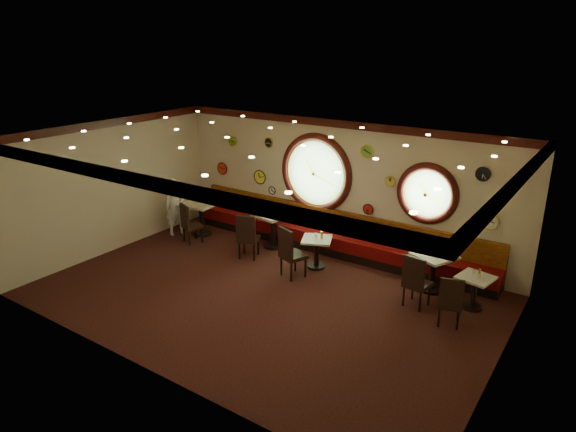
% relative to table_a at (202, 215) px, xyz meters
% --- Properties ---
extents(floor, '(9.00, 6.00, 0.00)m').
position_rel_table_a_xyz_m(floor, '(3.42, -1.86, -0.55)').
color(floor, black).
rests_on(floor, ground).
extents(ceiling, '(9.00, 6.00, 0.02)m').
position_rel_table_a_xyz_m(ceiling, '(3.42, -1.86, 2.65)').
color(ceiling, '#BF8635').
rests_on(ceiling, wall_back).
extents(wall_back, '(9.00, 0.02, 3.20)m').
position_rel_table_a_xyz_m(wall_back, '(3.42, 1.14, 1.05)').
color(wall_back, beige).
rests_on(wall_back, floor).
extents(wall_front, '(9.00, 0.02, 3.20)m').
position_rel_table_a_xyz_m(wall_front, '(3.42, -4.86, 1.05)').
color(wall_front, beige).
rests_on(wall_front, floor).
extents(wall_left, '(0.02, 6.00, 3.20)m').
position_rel_table_a_xyz_m(wall_left, '(-1.08, -1.86, 1.05)').
color(wall_left, beige).
rests_on(wall_left, floor).
extents(wall_right, '(0.02, 6.00, 3.20)m').
position_rel_table_a_xyz_m(wall_right, '(7.92, -1.86, 1.05)').
color(wall_right, beige).
rests_on(wall_right, floor).
extents(molding_back, '(9.00, 0.10, 0.18)m').
position_rel_table_a_xyz_m(molding_back, '(3.42, 1.09, 2.56)').
color(molding_back, '#360D09').
rests_on(molding_back, wall_back).
extents(molding_front, '(9.00, 0.10, 0.18)m').
position_rel_table_a_xyz_m(molding_front, '(3.42, -4.81, 2.56)').
color(molding_front, '#360D09').
rests_on(molding_front, wall_back).
extents(molding_left, '(0.10, 6.00, 0.18)m').
position_rel_table_a_xyz_m(molding_left, '(-1.03, -1.86, 2.56)').
color(molding_left, '#360D09').
rests_on(molding_left, wall_back).
extents(molding_right, '(0.10, 6.00, 0.18)m').
position_rel_table_a_xyz_m(molding_right, '(7.87, -1.86, 2.56)').
color(molding_right, '#360D09').
rests_on(molding_right, wall_back).
extents(banquette_base, '(8.00, 0.55, 0.20)m').
position_rel_table_a_xyz_m(banquette_base, '(3.42, 0.86, -0.45)').
color(banquette_base, black).
rests_on(banquette_base, floor).
extents(banquette_seat, '(8.00, 0.55, 0.30)m').
position_rel_table_a_xyz_m(banquette_seat, '(3.42, 0.86, -0.20)').
color(banquette_seat, '#59070A').
rests_on(banquette_seat, banquette_base).
extents(banquette_back, '(8.00, 0.10, 0.55)m').
position_rel_table_a_xyz_m(banquette_back, '(3.42, 1.08, 0.20)').
color(banquette_back, '#601307').
rests_on(banquette_back, wall_back).
extents(porthole_left_glass, '(1.66, 0.02, 1.66)m').
position_rel_table_a_xyz_m(porthole_left_glass, '(2.82, 1.14, 1.30)').
color(porthole_left_glass, '#93D27E').
rests_on(porthole_left_glass, wall_back).
extents(porthole_left_frame, '(1.98, 0.18, 1.98)m').
position_rel_table_a_xyz_m(porthole_left_frame, '(2.82, 1.12, 1.30)').
color(porthole_left_frame, '#360D09').
rests_on(porthole_left_frame, wall_back).
extents(porthole_left_ring, '(1.61, 0.03, 1.61)m').
position_rel_table_a_xyz_m(porthole_left_ring, '(2.82, 1.09, 1.30)').
color(porthole_left_ring, yellow).
rests_on(porthole_left_ring, wall_back).
extents(porthole_right_glass, '(1.10, 0.02, 1.10)m').
position_rel_table_a_xyz_m(porthole_right_glass, '(5.62, 1.14, 1.25)').
color(porthole_right_glass, '#93D27E').
rests_on(porthole_right_glass, wall_back).
extents(porthole_right_frame, '(1.38, 0.18, 1.38)m').
position_rel_table_a_xyz_m(porthole_right_frame, '(5.62, 1.12, 1.25)').
color(porthole_right_frame, '#360D09').
rests_on(porthole_right_frame, wall_back).
extents(porthole_right_ring, '(1.09, 0.03, 1.09)m').
position_rel_table_a_xyz_m(porthole_right_ring, '(5.62, 1.09, 1.25)').
color(porthole_right_ring, yellow).
rests_on(porthole_right_ring, wall_back).
extents(wall_clock_0, '(0.28, 0.03, 0.28)m').
position_rel_table_a_xyz_m(wall_clock_0, '(6.72, 1.10, 1.85)').
color(wall_clock_0, black).
rests_on(wall_clock_0, wall_back).
extents(wall_clock_1, '(0.26, 0.03, 0.26)m').
position_rel_table_a_xyz_m(wall_clock_1, '(0.22, 1.10, 1.80)').
color(wall_clock_1, '#7CBC25').
rests_on(wall_clock_1, wall_back).
extents(wall_clock_2, '(0.32, 0.03, 0.32)m').
position_rel_table_a_xyz_m(wall_clock_2, '(-0.18, 1.10, 1.00)').
color(wall_clock_2, red).
rests_on(wall_clock_2, wall_back).
extents(wall_clock_3, '(0.22, 0.03, 0.22)m').
position_rel_table_a_xyz_m(wall_clock_3, '(4.77, 1.10, 1.40)').
color(wall_clock_3, '#DAC948').
rests_on(wall_clock_3, wall_back).
extents(wall_clock_4, '(0.24, 0.03, 0.24)m').
position_rel_table_a_xyz_m(wall_clock_4, '(1.42, 1.10, 1.90)').
color(wall_clock_4, black).
rests_on(wall_clock_4, wall_back).
extents(wall_clock_5, '(0.30, 0.03, 0.30)m').
position_rel_table_a_xyz_m(wall_clock_5, '(4.17, 1.10, 2.00)').
color(wall_clock_5, '#77BA3A').
rests_on(wall_clock_5, wall_back).
extents(wall_clock_6, '(0.20, 0.03, 0.20)m').
position_rel_table_a_xyz_m(wall_clock_6, '(1.52, 1.10, 0.65)').
color(wall_clock_6, white).
rests_on(wall_clock_6, wall_back).
extents(wall_clock_7, '(0.36, 0.03, 0.36)m').
position_rel_table_a_xyz_m(wall_clock_7, '(1.12, 1.10, 0.95)').
color(wall_clock_7, yellow).
rests_on(wall_clock_7, wall_back).
extents(wall_clock_8, '(0.34, 0.03, 0.34)m').
position_rel_table_a_xyz_m(wall_clock_8, '(6.97, 1.10, 0.90)').
color(wall_clock_8, white).
rests_on(wall_clock_8, wall_back).
extents(wall_clock_9, '(0.24, 0.03, 0.24)m').
position_rel_table_a_xyz_m(wall_clock_9, '(4.27, 1.10, 0.65)').
color(wall_clock_9, red).
rests_on(wall_clock_9, wall_back).
extents(table_a, '(0.84, 0.84, 0.87)m').
position_rel_table_a_xyz_m(table_a, '(0.00, 0.00, 0.00)').
color(table_a, black).
rests_on(table_a, floor).
extents(table_b, '(0.94, 0.94, 0.87)m').
position_rel_table_a_xyz_m(table_b, '(2.06, 0.36, 0.00)').
color(table_b, black).
rests_on(table_b, floor).
extents(table_c, '(0.85, 0.85, 0.71)m').
position_rel_table_a_xyz_m(table_c, '(3.61, -0.09, -0.10)').
color(table_c, black).
rests_on(table_c, floor).
extents(table_d, '(0.97, 0.97, 0.81)m').
position_rel_table_a_xyz_m(table_d, '(6.17, 0.28, -0.04)').
color(table_d, black).
rests_on(table_d, floor).
extents(table_e, '(0.72, 0.72, 0.67)m').
position_rel_table_a_xyz_m(table_e, '(7.08, 0.02, -0.13)').
color(table_e, black).
rests_on(table_e, floor).
extents(chair_a, '(0.56, 0.56, 0.64)m').
position_rel_table_a_xyz_m(chair_a, '(0.16, -0.64, 0.04)').
color(chair_a, black).
rests_on(chair_a, floor).
extents(chair_b, '(0.59, 0.59, 0.68)m').
position_rel_table_a_xyz_m(chair_b, '(2.00, -0.57, 0.08)').
color(chair_b, black).
rests_on(chair_b, floor).
extents(chair_c, '(0.62, 0.62, 0.72)m').
position_rel_table_a_xyz_m(chair_c, '(3.39, -0.86, 0.11)').
color(chair_c, black).
rests_on(chair_c, floor).
extents(chair_d, '(0.51, 0.51, 0.67)m').
position_rel_table_a_xyz_m(chair_d, '(6.12, -0.59, 0.07)').
color(chair_d, black).
rests_on(chair_d, floor).
extents(chair_e, '(0.51, 0.51, 0.61)m').
position_rel_table_a_xyz_m(chair_e, '(6.90, -0.91, 0.02)').
color(chair_e, black).
rests_on(chair_e, floor).
extents(condiment_a_salt, '(0.04, 0.04, 0.10)m').
position_rel_table_a_xyz_m(condiment_a_salt, '(-0.15, 0.10, 0.37)').
color(condiment_a_salt, silver).
rests_on(condiment_a_salt, table_a).
extents(condiment_b_salt, '(0.04, 0.04, 0.11)m').
position_rel_table_a_xyz_m(condiment_b_salt, '(2.00, 0.35, 0.38)').
color(condiment_b_salt, silver).
rests_on(condiment_b_salt, table_b).
extents(condiment_c_salt, '(0.03, 0.03, 0.10)m').
position_rel_table_a_xyz_m(condiment_c_salt, '(3.53, -0.02, 0.21)').
color(condiment_c_salt, silver).
rests_on(condiment_c_salt, table_c).
extents(condiment_d_salt, '(0.04, 0.04, 0.11)m').
position_rel_table_a_xyz_m(condiment_d_salt, '(6.03, 0.34, 0.31)').
color(condiment_d_salt, silver).
rests_on(condiment_d_salt, table_d).
extents(condiment_a_pepper, '(0.04, 0.04, 0.11)m').
position_rel_table_a_xyz_m(condiment_a_pepper, '(-0.00, 0.03, 0.38)').
color(condiment_a_pepper, silver).
rests_on(condiment_a_pepper, table_a).
extents(condiment_b_pepper, '(0.04, 0.04, 0.10)m').
position_rel_table_a_xyz_m(condiment_b_pepper, '(2.06, 0.26, 0.37)').
color(condiment_b_pepper, silver).
rests_on(condiment_b_pepper, table_b).
extents(condiment_c_pepper, '(0.03, 0.03, 0.09)m').
position_rel_table_a_xyz_m(condiment_c_pepper, '(3.59, -0.06, 0.20)').
color(condiment_c_pepper, silver).
rests_on(condiment_c_pepper, table_c).
extents(condiment_d_pepper, '(0.04, 0.04, 0.11)m').
position_rel_table_a_xyz_m(condiment_d_pepper, '(6.16, 0.28, 0.31)').
color(condiment_d_pepper, silver).
rests_on(condiment_d_pepper, table_d).
extents(condiment_a_bottle, '(0.05, 0.05, 0.17)m').
position_rel_table_a_xyz_m(condiment_a_bottle, '(0.09, 0.09, 0.41)').
color(condiment_a_bottle, orange).
rests_on(condiment_a_bottle, table_a).
extents(condiment_b_bottle, '(0.04, 0.04, 0.14)m').
position_rel_table_a_xyz_m(condiment_b_bottle, '(2.17, 0.48, 0.39)').
color(condiment_b_bottle, gold).
rests_on(condiment_b_bottle, table_b).
extents(condiment_c_bottle, '(0.05, 0.05, 0.17)m').
position_rel_table_a_xyz_m(condiment_c_bottle, '(3.70, -0.04, 0.25)').
color(condiment_c_bottle, gold).
rests_on(condiment_c_bottle, table_c).
extents(condiment_d_bottle, '(0.05, 0.05, 0.15)m').
position_rel_table_a_xyz_m(condiment_d_bottle, '(6.24, 0.33, 0.33)').
color(condiment_d_bottle, gold).
rests_on(condiment_d_bottle, table_d).
extents(condiment_e_salt, '(0.03, 0.03, 0.09)m').
position_rel_table_a_xyz_m(condiment_e_salt, '(7.00, 0.11, 0.17)').
color(condiment_e_salt, silver).
rests_on(condiment_e_salt, table_e).
extents(condiment_e_pepper, '(0.03, 0.03, 0.10)m').
position_rel_table_a_xyz_m(condiment_e_pepper, '(7.14, -0.01, 0.17)').
color(condiment_e_pepper, silver).
rests_on(condiment_e_pepper, table_e).
extents(condiment_e_bottle, '(0.05, 0.05, 0.16)m').
position_rel_table_a_xyz_m(condiment_e_bottle, '(7.13, 0.05, 0.20)').
color(condiment_e_bottle, gold).
rests_on(condiment_e_bottle, table_e).
extents(waiter, '(0.59, 0.67, 1.54)m').
position_rel_table_a_xyz_m(waiter, '(-0.58, -0.35, 0.22)').
color(waiter, white).
rests_on(waiter, floor).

